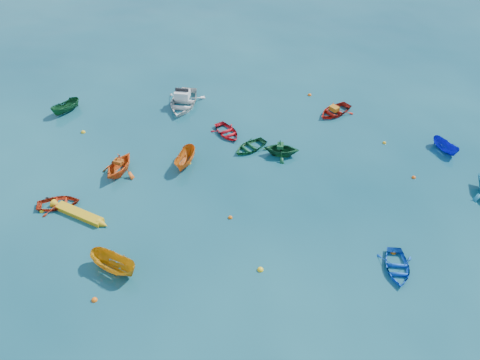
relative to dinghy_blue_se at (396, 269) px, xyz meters
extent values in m
plane|color=#0A3A4B|center=(-7.95, 3.38, 0.00)|extent=(160.00, 160.00, 0.00)
imported|color=blue|center=(0.00, 0.00, 0.00)|extent=(2.61, 3.21, 0.59)
imported|color=#E75815|center=(-16.23, 10.73, 0.00)|extent=(3.64, 3.81, 1.56)
imported|color=orange|center=(-15.91, 1.97, 0.00)|extent=(3.21, 2.80, 1.21)
imported|color=#13552A|center=(-6.69, 12.32, 0.00)|extent=(3.36, 3.11, 0.57)
imported|color=#AE270E|center=(-19.98, 7.80, 0.00)|extent=(2.87, 2.15, 0.57)
imported|color=orange|center=(-11.57, 11.07, 0.00)|extent=(2.05, 3.02, 1.09)
imported|color=#114A26|center=(-4.51, 11.29, 0.00)|extent=(3.05, 2.80, 1.35)
imported|color=#AD190E|center=(0.98, 16.31, 0.00)|extent=(3.91, 3.61, 0.66)
imported|color=#0F16BF|center=(7.75, 10.28, 0.00)|extent=(1.64, 2.49, 0.90)
imported|color=red|center=(-8.20, 14.46, 0.00)|extent=(2.96, 3.35, 0.58)
imported|color=#114B24|center=(-21.18, 19.31, 0.00)|extent=(2.60, 2.54, 1.02)
imported|color=silver|center=(-11.48, 19.11, 0.00)|extent=(4.35, 5.23, 1.54)
cube|color=#B44D12|center=(-16.20, 10.77, 0.93)|extent=(0.75, 0.69, 0.29)
cube|color=#134C23|center=(-4.61, 11.31, 0.82)|extent=(0.60, 0.70, 0.29)
cube|color=orange|center=(0.90, 16.26, 0.51)|extent=(0.84, 0.90, 0.35)
sphere|color=#FC620D|center=(-16.89, 0.03, 0.00)|extent=(0.33, 0.33, 0.33)
sphere|color=yellow|center=(-7.72, 0.92, 0.00)|extent=(0.37, 0.37, 0.37)
sphere|color=orange|center=(0.27, 1.21, 0.00)|extent=(0.34, 0.34, 0.34)
sphere|color=yellow|center=(-20.98, 7.37, 0.00)|extent=(0.32, 0.32, 0.32)
sphere|color=#DA5E0B|center=(-8.97, 5.27, 0.00)|extent=(0.29, 0.29, 0.29)
sphere|color=gold|center=(-11.36, 11.11, 0.00)|extent=(0.33, 0.33, 0.33)
sphere|color=#F6570D|center=(4.22, 7.56, 0.00)|extent=(0.29, 0.29, 0.29)
sphere|color=yellow|center=(-19.46, 16.07, 0.00)|extent=(0.35, 0.35, 0.35)
sphere|color=#FE610D|center=(-0.38, 19.39, 0.00)|extent=(0.33, 0.33, 0.33)
sphere|color=gold|center=(3.63, 11.74, 0.00)|extent=(0.29, 0.29, 0.29)
camera|label=1|loc=(-10.96, -15.56, 21.32)|focal=35.00mm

